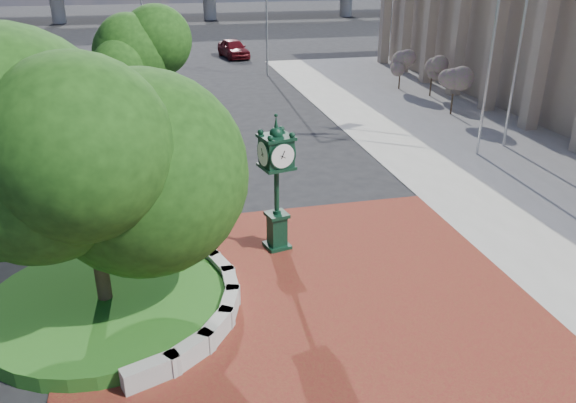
{
  "coord_description": "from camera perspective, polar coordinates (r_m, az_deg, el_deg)",
  "views": [
    {
      "loc": [
        -3.23,
        -12.84,
        8.4
      ],
      "look_at": [
        0.14,
        1.5,
        1.9
      ],
      "focal_mm": 35.0,
      "sensor_mm": 36.0,
      "label": 1
    }
  ],
  "objects": [
    {
      "name": "shrub_mid",
      "position": [
        37.6,
        14.44,
        12.65
      ],
      "size": [
        1.2,
        1.2,
        2.2
      ],
      "color": "#38281C",
      "rests_on": "ground"
    },
    {
      "name": "post_clock",
      "position": [
        16.61,
        -1.17,
        2.34
      ],
      "size": [
        1.03,
        1.03,
        4.23
      ],
      "color": "black",
      "rests_on": "ground"
    },
    {
      "name": "flagpole_a",
      "position": [
        26.07,
        20.17,
        15.44
      ],
      "size": [
        1.59,
        0.27,
        10.2
      ],
      "color": "silver",
      "rests_on": "ground"
    },
    {
      "name": "parked_car",
      "position": [
        51.52,
        -5.57,
        15.23
      ],
      "size": [
        2.66,
        4.98,
        1.61
      ],
      "primitive_type": "imported",
      "rotation": [
        0.0,
        0.0,
        0.17
      ],
      "color": "#500B11",
      "rests_on": "ground"
    },
    {
      "name": "planter_wall",
      "position": [
        15.21,
        -9.3,
        -8.87
      ],
      "size": [
        2.96,
        6.77,
        0.54
      ],
      "color": "#9E9B93",
      "rests_on": "ground"
    },
    {
      "name": "street_lamp_near",
      "position": [
        43.02,
        -1.94,
        18.96
      ],
      "size": [
        1.8,
        0.62,
        8.14
      ],
      "color": "slate",
      "rests_on": "ground"
    },
    {
      "name": "tree_planter",
      "position": [
        13.78,
        -19.79,
        2.51
      ],
      "size": [
        5.2,
        5.2,
        6.33
      ],
      "color": "#38281C",
      "rests_on": "ground"
    },
    {
      "name": "shrub_near",
      "position": [
        33.38,
        16.48,
        11.09
      ],
      "size": [
        1.2,
        1.2,
        2.2
      ],
      "color": "#38281C",
      "rests_on": "ground"
    },
    {
      "name": "flagpole_b",
      "position": [
        27.77,
        22.66,
        15.6
      ],
      "size": [
        1.53,
        0.7,
        10.28
      ],
      "color": "silver",
      "rests_on": "ground"
    },
    {
      "name": "ground",
      "position": [
        15.68,
        0.76,
        -8.58
      ],
      "size": [
        200.0,
        200.0,
        0.0
      ],
      "primitive_type": "plane",
      "color": "black",
      "rests_on": "ground"
    },
    {
      "name": "tree_street",
      "position": [
        31.28,
        -14.87,
        13.55
      ],
      "size": [
        4.4,
        4.4,
        5.45
      ],
      "color": "#38281C",
      "rests_on": "ground"
    },
    {
      "name": "shrub_far",
      "position": [
        39.25,
        11.37,
        13.37
      ],
      "size": [
        1.2,
        1.2,
        2.2
      ],
      "color": "#38281C",
      "rests_on": "ground"
    },
    {
      "name": "plaza",
      "position": [
        14.86,
        1.7,
        -10.53
      ],
      "size": [
        12.0,
        12.0,
        0.04
      ],
      "primitive_type": "cube",
      "color": "maroon",
      "rests_on": "ground"
    },
    {
      "name": "grass_bed",
      "position": [
        15.34,
        -17.96,
        -9.83
      ],
      "size": [
        6.1,
        6.1,
        0.4
      ],
      "primitive_type": "cylinder",
      "color": "#264F16",
      "rests_on": "ground"
    },
    {
      "name": "sidewalk",
      "position": [
        31.01,
        25.93,
        5.71
      ],
      "size": [
        20.0,
        50.0,
        0.04
      ],
      "primitive_type": "cube",
      "color": "#9E9B93",
      "rests_on": "ground"
    }
  ]
}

